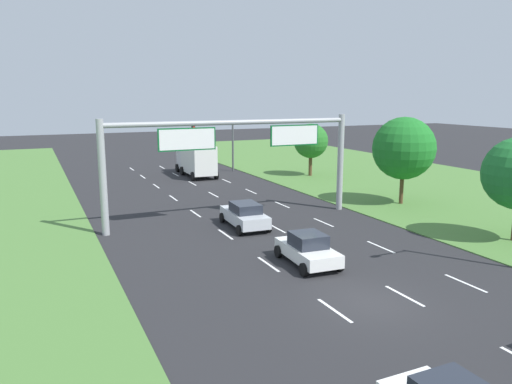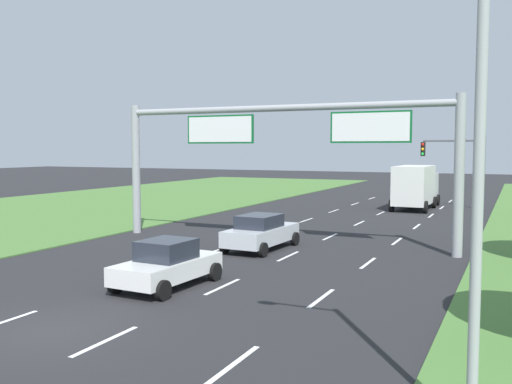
% 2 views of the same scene
% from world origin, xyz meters
% --- Properties ---
extents(ground_plane, '(200.00, 200.00, 0.00)m').
position_xyz_m(ground_plane, '(0.00, 0.00, 0.00)').
color(ground_plane, '#262628').
extents(lane_dashes_inner_left, '(0.14, 62.40, 0.01)m').
position_xyz_m(lane_dashes_inner_left, '(-1.75, 12.00, 0.00)').
color(lane_dashes_inner_left, white).
rests_on(lane_dashes_inner_left, ground_plane).
extents(lane_dashes_inner_right, '(0.14, 62.40, 0.01)m').
position_xyz_m(lane_dashes_inner_right, '(1.75, 12.00, 0.00)').
color(lane_dashes_inner_right, white).
rests_on(lane_dashes_inner_right, ground_plane).
extents(lane_dashes_slip, '(0.14, 62.40, 0.01)m').
position_xyz_m(lane_dashes_slip, '(5.25, 12.00, 0.00)').
color(lane_dashes_slip, white).
rests_on(lane_dashes_slip, ground_plane).
extents(car_near_red, '(2.32, 4.58, 1.62)m').
position_xyz_m(car_near_red, '(-0.03, 13.04, 0.81)').
color(car_near_red, silver).
rests_on(car_near_red, ground_plane).
extents(car_far_ahead, '(2.31, 4.18, 1.60)m').
position_xyz_m(car_far_ahead, '(0.06, 5.21, 0.78)').
color(car_far_ahead, white).
rests_on(car_far_ahead, ground_plane).
extents(box_truck, '(2.79, 7.51, 3.34)m').
position_xyz_m(box_truck, '(3.51, 34.20, 1.78)').
color(box_truck, silver).
rests_on(box_truck, ground_plane).
extents(sign_gantry, '(17.24, 0.44, 7.00)m').
position_xyz_m(sign_gantry, '(0.16, 14.90, 4.92)').
color(sign_gantry, '#9EA0A5').
rests_on(sign_gantry, ground_plane).
extents(traffic_light_mast, '(4.76, 0.49, 5.60)m').
position_xyz_m(traffic_light_mast, '(6.32, 35.68, 3.87)').
color(traffic_light_mast, '#47494F').
rests_on(traffic_light_mast, ground_plane).
extents(street_lamp, '(2.61, 0.32, 8.50)m').
position_xyz_m(street_lamp, '(9.78, -1.14, 5.08)').
color(street_lamp, '#9EA0A5').
rests_on(street_lamp, ground_plane).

